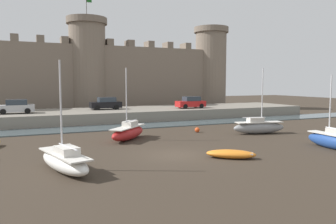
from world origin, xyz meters
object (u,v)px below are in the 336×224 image
(sailboat_midflat_right, at_px, (259,127))
(car_quay_east, at_px, (191,103))
(sailboat_foreground_centre, at_px, (128,132))
(car_quay_centre_east, at_px, (16,107))
(sailboat_near_channel_right, at_px, (331,140))
(sailboat_midflat_centre, at_px, (64,161))
(mooring_buoy_near_shore, at_px, (197,130))
(rowboat_midflat_left, at_px, (231,154))
(car_quay_centre_west, at_px, (106,104))

(sailboat_midflat_right, height_order, car_quay_east, sailboat_midflat_right)
(sailboat_foreground_centre, height_order, car_quay_centre_east, sailboat_foreground_centre)
(sailboat_near_channel_right, bearing_deg, sailboat_midflat_centre, 175.83)
(sailboat_foreground_centre, bearing_deg, mooring_buoy_near_shore, 9.84)
(sailboat_midflat_centre, distance_m, car_quay_east, 29.18)
(mooring_buoy_near_shore, relative_size, car_quay_east, 0.12)
(sailboat_midflat_centre, distance_m, mooring_buoy_near_shore, 16.94)
(sailboat_foreground_centre, height_order, sailboat_midflat_right, sailboat_midflat_right)
(sailboat_midflat_right, relative_size, mooring_buoy_near_shore, 12.80)
(sailboat_near_channel_right, bearing_deg, sailboat_midflat_right, 92.63)
(rowboat_midflat_left, bearing_deg, car_quay_centre_east, 119.46)
(car_quay_centre_east, distance_m, car_quay_east, 22.38)
(sailboat_foreground_centre, height_order, mooring_buoy_near_shore, sailboat_foreground_centre)
(rowboat_midflat_left, xyz_separation_m, sailboat_near_channel_right, (8.81, -0.37, 0.36))
(car_quay_centre_east, relative_size, car_quay_centre_west, 1.00)
(mooring_buoy_near_shore, bearing_deg, car_quay_east, 65.35)
(sailboat_midflat_right, bearing_deg, sailboat_near_channel_right, -87.37)
(sailboat_midflat_centre, xyz_separation_m, car_quay_centre_west, (7.92, 24.35, 1.56))
(sailboat_foreground_centre, distance_m, car_quay_centre_west, 16.06)
(sailboat_midflat_centre, bearing_deg, sailboat_near_channel_right, -4.17)
(rowboat_midflat_left, distance_m, car_quay_east, 24.55)
(rowboat_midflat_left, relative_size, mooring_buoy_near_shore, 6.70)
(mooring_buoy_near_shore, distance_m, car_quay_centre_east, 21.41)
(sailboat_midflat_right, distance_m, car_quay_east, 15.27)
(car_quay_centre_east, bearing_deg, rowboat_midflat_left, -60.54)
(sailboat_midflat_right, bearing_deg, car_quay_east, 88.42)
(sailboat_foreground_centre, xyz_separation_m, sailboat_midflat_right, (12.68, -1.86, 0.00))
(sailboat_midflat_right, distance_m, car_quay_centre_west, 20.95)
(sailboat_midflat_centre, xyz_separation_m, sailboat_foreground_centre, (6.26, 8.45, 0.06))
(sailboat_near_channel_right, bearing_deg, car_quay_east, 89.87)
(sailboat_near_channel_right, bearing_deg, car_quay_centre_west, 113.84)
(car_quay_centre_west, bearing_deg, car_quay_centre_east, -172.14)
(sailboat_midflat_right, bearing_deg, mooring_buoy_near_shore, 148.10)
(sailboat_midflat_right, relative_size, car_quay_east, 1.54)
(sailboat_foreground_centre, height_order, sailboat_near_channel_right, sailboat_foreground_centre)
(mooring_buoy_near_shore, xyz_separation_m, car_quay_centre_west, (-5.92, 14.59, 1.93))
(rowboat_midflat_left, height_order, car_quay_east, car_quay_east)
(rowboat_midflat_left, height_order, sailboat_midflat_right, sailboat_midflat_right)
(sailboat_near_channel_right, height_order, car_quay_centre_east, sailboat_near_channel_right)
(car_quay_east, bearing_deg, mooring_buoy_near_shore, -114.65)
(rowboat_midflat_left, height_order, mooring_buoy_near_shore, rowboat_midflat_left)
(sailboat_foreground_centre, height_order, car_quay_east, sailboat_foreground_centre)
(sailboat_midflat_right, height_order, car_quay_centre_west, sailboat_midflat_right)
(mooring_buoy_near_shore, bearing_deg, sailboat_midflat_right, -31.90)
(sailboat_midflat_centre, xyz_separation_m, car_quay_centre_east, (-3.00, 22.85, 1.56))
(sailboat_near_channel_right, relative_size, mooring_buoy_near_shore, 11.22)
(sailboat_midflat_right, xyz_separation_m, car_quay_east, (0.42, 15.19, 1.50))
(sailboat_midflat_centre, relative_size, rowboat_midflat_left, 1.88)
(mooring_buoy_near_shore, distance_m, car_quay_east, 13.37)
(sailboat_midflat_right, bearing_deg, rowboat_midflat_left, -137.90)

